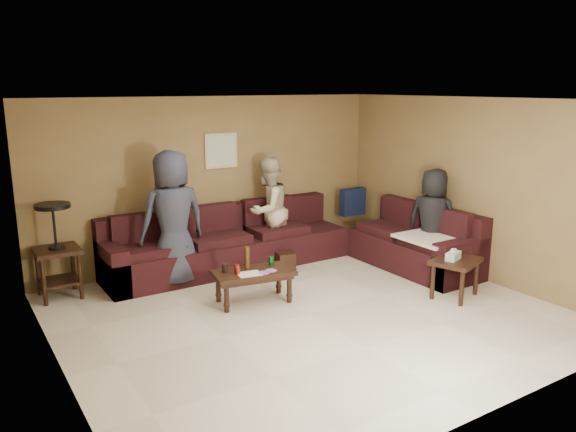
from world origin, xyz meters
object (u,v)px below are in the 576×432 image
(sectional_sofa, at_px, (296,247))
(person_middle, at_px, (268,210))
(side_table_right, at_px, (455,265))
(coffee_table, at_px, (253,275))
(end_table_left, at_px, (57,249))
(person_left, at_px, (173,219))
(waste_bin, at_px, (286,262))
(person_right, at_px, (432,220))

(sectional_sofa, distance_m, person_middle, 0.74)
(side_table_right, height_order, person_middle, person_middle)
(coffee_table, bearing_deg, end_table_left, 143.51)
(person_left, bearing_deg, coffee_table, 115.71)
(coffee_table, bearing_deg, side_table_right, -28.46)
(coffee_table, relative_size, person_left, 0.58)
(sectional_sofa, height_order, coffee_table, sectional_sofa)
(waste_bin, bearing_deg, side_table_right, -57.18)
(side_table_right, relative_size, waste_bin, 2.55)
(coffee_table, bearing_deg, waste_bin, 38.72)
(sectional_sofa, relative_size, person_left, 2.53)
(coffee_table, relative_size, end_table_left, 0.87)
(person_left, distance_m, person_middle, 1.63)
(person_middle, relative_size, person_right, 1.06)
(waste_bin, bearing_deg, person_right, -30.36)
(side_table_right, xyz_separation_m, person_left, (-2.83, 2.37, 0.49))
(sectional_sofa, relative_size, end_table_left, 3.80)
(coffee_table, distance_m, side_table_right, 2.57)
(sectional_sofa, bearing_deg, person_middle, 105.24)
(person_left, height_order, person_right, person_left)
(sectional_sofa, xyz_separation_m, side_table_right, (1.08, -2.05, 0.11))
(side_table_right, bearing_deg, person_middle, 115.23)
(person_middle, bearing_deg, sectional_sofa, 81.45)
(end_table_left, relative_size, side_table_right, 1.64)
(side_table_right, relative_size, person_left, 0.40)
(sectional_sofa, bearing_deg, waste_bin, -166.19)
(coffee_table, height_order, side_table_right, coffee_table)
(sectional_sofa, bearing_deg, coffee_table, -144.95)
(sectional_sofa, xyz_separation_m, waste_bin, (-0.21, -0.05, -0.18))
(sectional_sofa, distance_m, coffee_table, 1.44)
(side_table_right, xyz_separation_m, person_right, (0.54, 0.93, 0.32))
(end_table_left, bearing_deg, person_left, -13.40)
(side_table_right, bearing_deg, person_right, 59.68)
(end_table_left, height_order, person_right, person_right)
(person_left, height_order, person_middle, person_left)
(waste_bin, bearing_deg, end_table_left, 166.61)
(end_table_left, xyz_separation_m, person_left, (1.43, -0.34, 0.28))
(sectional_sofa, relative_size, person_right, 3.08)
(waste_bin, relative_size, person_right, 0.19)
(side_table_right, height_order, person_left, person_left)
(sectional_sofa, distance_m, person_right, 2.02)
(waste_bin, bearing_deg, sectional_sofa, 13.81)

